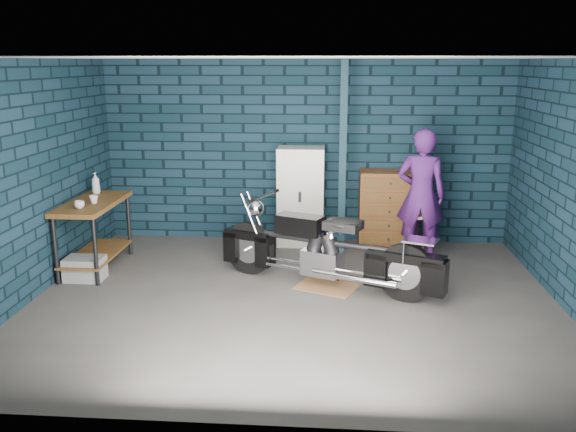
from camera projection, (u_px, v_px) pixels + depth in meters
name	position (u px, v px, depth m)	size (l,w,h in m)	color
ground	(294.00, 300.00, 7.00)	(6.00, 6.00, 0.00)	#494744
room_walls	(297.00, 129.00, 7.07)	(6.02, 5.01, 2.71)	black
support_post	(343.00, 158.00, 8.51)	(0.10, 0.10, 2.70)	#112B36
workbench	(95.00, 235.00, 7.97)	(0.60, 1.40, 0.91)	brown
drip_mat	(327.00, 286.00, 7.42)	(0.71, 0.53, 0.01)	brown
motorcycle	(328.00, 245.00, 7.29)	(2.43, 0.66, 1.07)	black
person	(421.00, 195.00, 8.28)	(0.66, 0.43, 1.81)	#4C1B68
storage_bin	(85.00, 269.00, 7.63)	(0.47, 0.33, 0.29)	gray
locker	(301.00, 197.00, 8.98)	(0.68, 0.49, 1.46)	silver
tool_chest	(388.00, 209.00, 8.93)	(0.84, 0.47, 1.12)	brown
shop_stool	(415.00, 235.00, 8.53)	(0.33, 0.33, 0.60)	beige
cup_a	(79.00, 205.00, 7.47)	(0.12, 0.12, 0.09)	beige
cup_b	(94.00, 199.00, 7.74)	(0.11, 0.11, 0.10)	beige
bottle	(96.00, 183.00, 8.30)	(0.11, 0.11, 0.29)	gray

